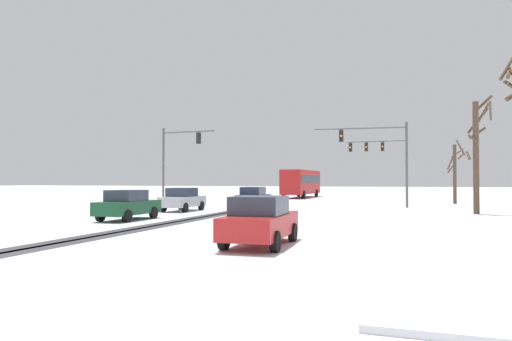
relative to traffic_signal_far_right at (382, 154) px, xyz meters
The scene contains 14 objects.
ground_plane 39.59m from the traffic_signal_far_right, 100.70° to the right, with size 300.00×300.00×0.00m, color white.
wheel_track_left_lane 26.26m from the traffic_signal_far_right, 109.39° to the right, with size 0.94×31.39×0.01m, color #424247.
wheel_track_right_lane 26.47m from the traffic_signal_far_right, 110.71° to the right, with size 0.88×31.39×0.01m, color #424247.
sidewalk_kerb_right 26.48m from the traffic_signal_far_right, 81.72° to the right, with size 4.00×31.39×0.12m, color white.
traffic_signal_far_right is the anchor object (origin of this frame).
traffic_signal_near_right 12.26m from the traffic_signal_far_right, 88.09° to the right, with size 6.92×0.73×6.50m.
traffic_signal_near_left 21.12m from the traffic_signal_far_right, 137.98° to the right, with size 4.81×0.39×6.50m.
car_blue_lead 17.07m from the traffic_signal_far_right, 123.16° to the right, with size 1.88×4.12×1.62m.
car_silver_second 23.27m from the traffic_signal_far_right, 122.98° to the right, with size 1.85×4.11×1.62m.
car_dark_green_third 29.50m from the traffic_signal_far_right, 114.07° to the right, with size 1.84×4.10×1.62m.
car_red_fourth 34.00m from the traffic_signal_far_right, 93.70° to the right, with size 1.94×4.15×1.62m.
bus_oncoming 13.40m from the traffic_signal_far_right, 141.17° to the left, with size 2.84×11.05×3.38m.
bare_tree_sidewalk_mid 17.29m from the traffic_signal_far_right, 67.59° to the right, with size 1.63×2.07×7.53m.
bare_tree_sidewalk_far 7.19m from the traffic_signal_far_right, 20.41° to the right, with size 1.63×1.75×5.80m.
Camera 1 is at (9.71, -9.42, 2.13)m, focal length 32.29 mm.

